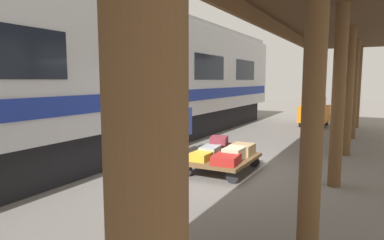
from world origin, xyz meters
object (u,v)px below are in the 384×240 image
(train_car, at_px, (102,78))
(suitcase_tan_vintage, at_px, (242,149))
(suitcase_yellow_case, at_px, (201,156))
(suitcase_cream_canvas, at_px, (235,153))
(suitcase_maroon_trunk, at_px, (219,148))
(suitcase_burgundy_valise, at_px, (219,140))
(porter_in_overalls, at_px, (182,129))
(luggage_cart, at_px, (222,159))
(suitcase_gray_aluminum, at_px, (210,151))
(baggage_tug, at_px, (314,112))
(porter_by_door, at_px, (169,123))
(suitcase_red_plastic, at_px, (226,159))

(train_car, distance_m, suitcase_tan_vintage, 4.19)
(suitcase_yellow_case, bearing_deg, suitcase_cream_canvas, -140.78)
(suitcase_yellow_case, distance_m, suitcase_maroon_trunk, 0.94)
(suitcase_burgundy_valise, relative_size, porter_in_overalls, 0.22)
(luggage_cart, relative_size, suitcase_gray_aluminum, 3.05)
(luggage_cart, xyz_separation_m, suitcase_cream_canvas, (-0.29, 0.00, 0.17))
(suitcase_cream_canvas, distance_m, suitcase_yellow_case, 0.75)
(baggage_tug, bearing_deg, suitcase_tan_vintage, 87.53)
(suitcase_gray_aluminum, distance_m, porter_in_overalls, 0.81)
(train_car, distance_m, suitcase_yellow_case, 3.71)
(luggage_cart, height_order, suitcase_burgundy_valise, suitcase_burgundy_valise)
(suitcase_yellow_case, bearing_deg, suitcase_tan_vintage, -121.49)
(porter_by_door, bearing_deg, suitcase_maroon_trunk, -178.35)
(suitcase_cream_canvas, distance_m, porter_in_overalls, 1.28)
(suitcase_tan_vintage, height_order, suitcase_burgundy_valise, suitcase_burgundy_valise)
(train_car, bearing_deg, suitcase_cream_canvas, 178.69)
(suitcase_red_plastic, height_order, suitcase_burgundy_valise, suitcase_burgundy_valise)
(suitcase_tan_vintage, distance_m, suitcase_gray_aluminum, 0.75)
(suitcase_yellow_case, height_order, porter_in_overalls, porter_in_overalls)
(suitcase_maroon_trunk, xyz_separation_m, suitcase_burgundy_valise, (-0.02, 0.04, 0.19))
(train_car, xyz_separation_m, porter_by_door, (-1.89, -0.34, -1.14))
(suitcase_burgundy_valise, bearing_deg, porter_by_door, 0.04)
(suitcase_cream_canvas, xyz_separation_m, suitcase_maroon_trunk, (0.58, -0.47, -0.03))
(luggage_cart, bearing_deg, suitcase_maroon_trunk, -58.51)
(suitcase_burgundy_valise, bearing_deg, porter_in_overalls, 50.88)
(luggage_cart, xyz_separation_m, baggage_tug, (-0.64, -8.64, 0.35))
(suitcase_cream_canvas, bearing_deg, suitcase_red_plastic, 90.00)
(suitcase_tan_vintage, xyz_separation_m, porter_in_overalls, (1.15, 0.76, 0.48))
(luggage_cart, height_order, suitcase_cream_canvas, suitcase_cream_canvas)
(luggage_cart, relative_size, suitcase_burgundy_valise, 4.62)
(suitcase_red_plastic, relative_size, suitcase_burgundy_valise, 1.66)
(porter_in_overalls, height_order, porter_by_door, same)
(suitcase_cream_canvas, distance_m, suitcase_red_plastic, 0.47)
(porter_by_door, bearing_deg, train_car, 10.32)
(suitcase_yellow_case, xyz_separation_m, porter_in_overalls, (0.57, -0.18, 0.52))
(suitcase_red_plastic, height_order, porter_in_overalls, porter_in_overalls)
(suitcase_yellow_case, bearing_deg, porter_by_door, -33.27)
(suitcase_tan_vintage, xyz_separation_m, suitcase_red_plastic, (0.00, 0.94, -0.03))
(suitcase_tan_vintage, bearing_deg, porter_in_overalls, 33.58)
(train_car, bearing_deg, suitcase_maroon_trunk, -173.30)
(suitcase_cream_canvas, distance_m, suitcase_burgundy_valise, 0.73)
(porter_in_overalls, distance_m, porter_by_door, 1.08)
(train_car, relative_size, porter_in_overalls, 12.06)
(suitcase_maroon_trunk, xyz_separation_m, baggage_tug, (-0.93, -8.17, 0.21))
(suitcase_maroon_trunk, height_order, suitcase_gray_aluminum, suitcase_gray_aluminum)
(suitcase_burgundy_valise, xyz_separation_m, porter_in_overalls, (0.59, 0.73, 0.32))
(luggage_cart, height_order, porter_in_overalls, porter_in_overalls)
(suitcase_cream_canvas, xyz_separation_m, suitcase_yellow_case, (0.58, 0.47, -0.04))
(suitcase_cream_canvas, bearing_deg, suitcase_maroon_trunk, -39.22)
(suitcase_maroon_trunk, relative_size, porter_in_overalls, 0.36)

